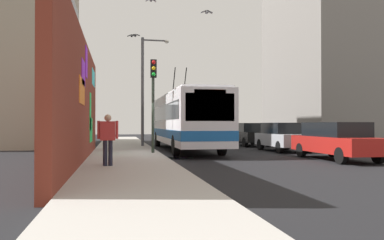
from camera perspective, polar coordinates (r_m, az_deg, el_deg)
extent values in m
plane|color=black|center=(18.62, -4.63, -5.23)|extent=(80.00, 80.00, 0.00)
cube|color=#ADA8A0|center=(18.51, -9.57, -5.02)|extent=(48.00, 3.20, 0.15)
cube|color=maroon|center=(15.02, -15.93, 2.63)|extent=(14.99, 0.30, 4.69)
cube|color=#33D8E5|center=(20.38, -14.17, 5.97)|extent=(2.11, 0.02, 0.78)
cube|color=#8C19D8|center=(15.77, -15.13, 8.13)|extent=(0.95, 0.02, 1.17)
cube|color=orange|center=(13.74, -15.73, 4.07)|extent=(2.02, 0.02, 0.88)
cube|color=green|center=(18.52, -14.50, -1.41)|extent=(1.71, 0.02, 1.10)
cube|color=#8C19D8|center=(14.34, -15.54, 6.61)|extent=(1.37, 0.02, 0.89)
cube|color=green|center=(18.03, -14.59, 1.19)|extent=(0.90, 0.02, 1.68)
cube|color=#9E937F|center=(32.14, -24.23, 14.72)|extent=(12.96, 7.59, 19.94)
cube|color=black|center=(30.49, -17.25, 4.87)|extent=(11.02, 0.04, 1.10)
cube|color=black|center=(30.96, -17.23, 10.78)|extent=(11.02, 0.04, 1.10)
cube|color=gray|center=(40.39, 17.73, 10.52)|extent=(12.81, 6.28, 18.56)
cube|color=black|center=(41.34, 21.61, 3.45)|extent=(10.89, 0.04, 1.10)
cube|color=black|center=(41.69, 21.59, 7.84)|extent=(10.89, 0.04, 1.10)
cube|color=black|center=(42.28, 21.57, 12.14)|extent=(10.89, 0.04, 1.10)
cube|color=silver|center=(22.55, -1.13, 0.05)|extent=(12.68, 2.48, 2.62)
cube|color=silver|center=(22.60, -1.13, 3.52)|extent=(12.17, 2.28, 0.12)
cube|color=#1959A5|center=(22.55, -1.13, -1.88)|extent=(12.70, 2.50, 0.44)
cube|color=black|center=(16.37, 2.65, 1.90)|extent=(0.04, 2.11, 1.18)
cube|color=black|center=(22.55, -1.13, 1.04)|extent=(11.66, 2.51, 0.84)
cube|color=orange|center=(16.42, 2.64, 4.00)|extent=(0.06, 1.36, 0.28)
cylinder|color=black|center=(24.60, -1.08, 5.15)|extent=(1.43, 0.06, 2.00)
cylinder|color=black|center=(24.49, -2.70, 5.17)|extent=(1.43, 0.06, 2.00)
cylinder|color=black|center=(18.85, 4.35, -3.65)|extent=(1.00, 0.28, 1.00)
cylinder|color=black|center=(18.39, -2.41, -3.73)|extent=(1.00, 0.28, 1.00)
cylinder|color=black|center=(26.75, -0.25, -2.76)|extent=(1.00, 0.28, 1.00)
cylinder|color=black|center=(26.43, -5.03, -2.78)|extent=(1.00, 0.28, 1.00)
cube|color=#B21E19|center=(17.46, 20.30, -3.37)|extent=(4.87, 1.77, 0.66)
cube|color=black|center=(17.53, 20.13, -1.30)|extent=(2.92, 1.59, 0.60)
cylinder|color=black|center=(16.58, 25.53, -4.63)|extent=(0.64, 0.22, 0.64)
cylinder|color=black|center=(15.71, 20.91, -4.88)|extent=(0.64, 0.22, 0.64)
cylinder|color=black|center=(19.26, 19.81, -4.09)|extent=(0.64, 0.22, 0.64)
cylinder|color=black|center=(18.51, 15.63, -4.25)|extent=(0.64, 0.22, 0.64)
cube|color=#B7B7BC|center=(22.15, 13.17, -2.80)|extent=(4.12, 1.82, 0.66)
cube|color=black|center=(22.21, 13.08, -1.17)|extent=(2.47, 1.64, 0.60)
cylinder|color=black|center=(21.30, 16.67, -3.76)|extent=(0.64, 0.22, 0.64)
cylinder|color=black|center=(20.60, 12.67, -3.88)|extent=(0.64, 0.22, 0.64)
cylinder|color=black|center=(23.74, 13.62, -3.45)|extent=(0.64, 0.22, 0.64)
cylinder|color=black|center=(23.12, 9.96, -3.53)|extent=(0.64, 0.22, 0.64)
cube|color=black|center=(27.40, 8.34, -2.39)|extent=(4.60, 1.81, 0.66)
cube|color=black|center=(27.47, 8.27, -1.07)|extent=(2.76, 1.63, 0.60)
cylinder|color=black|center=(26.28, 11.09, -3.18)|extent=(0.64, 0.22, 0.64)
cylinder|color=black|center=(25.72, 7.76, -3.24)|extent=(0.64, 0.22, 0.64)
cylinder|color=black|center=(29.11, 8.85, -2.93)|extent=(0.64, 0.22, 0.64)
cylinder|color=black|center=(28.60, 5.81, -2.98)|extent=(0.64, 0.22, 0.64)
cube|color=navy|center=(33.02, 4.95, -2.09)|extent=(4.19, 1.87, 0.66)
cube|color=black|center=(33.09, 4.91, -0.99)|extent=(2.52, 1.68, 0.60)
cylinder|color=black|center=(31.95, 7.07, -2.73)|extent=(0.64, 0.22, 0.64)
cylinder|color=black|center=(31.47, 4.18, -2.76)|extent=(0.64, 0.22, 0.64)
cylinder|color=black|center=(34.59, 5.65, -2.57)|extent=(0.64, 0.22, 0.64)
cylinder|color=black|center=(34.15, 2.97, -2.59)|extent=(0.64, 0.22, 0.64)
cylinder|color=#1E1E2D|center=(13.00, -11.81, -4.73)|extent=(0.14, 0.14, 0.83)
cylinder|color=#1E1E2D|center=(13.01, -12.55, -4.73)|extent=(0.14, 0.14, 0.83)
cube|color=#BF3333|center=(12.97, -12.17, -1.55)|extent=(0.22, 0.48, 0.62)
cylinder|color=#BF3333|center=(12.97, -10.89, -1.42)|extent=(0.09, 0.09, 0.59)
cylinder|color=#BF3333|center=(12.98, -13.45, -1.41)|extent=(0.09, 0.09, 0.59)
sphere|color=tan|center=(12.97, -12.17, 0.31)|extent=(0.22, 0.22, 0.22)
cylinder|color=#2D382D|center=(18.56, -5.70, 2.01)|extent=(0.14, 0.14, 4.40)
cube|color=black|center=(18.51, -5.63, 7.46)|extent=(0.20, 0.28, 0.84)
sphere|color=red|center=(18.44, -5.60, 8.37)|extent=(0.18, 0.18, 0.18)
sphere|color=yellow|center=(18.40, -5.60, 7.51)|extent=(0.18, 0.18, 0.18)
sphere|color=green|center=(18.36, -5.60, 6.65)|extent=(0.18, 0.18, 0.18)
cylinder|color=#4C4C51|center=(24.66, -7.22, 4.13)|extent=(0.18, 0.18, 6.78)
cylinder|color=#4C4C51|center=(25.19, -5.45, 11.48)|extent=(0.10, 1.52, 0.10)
ellipsoid|color=silver|center=(25.26, -3.70, 11.32)|extent=(0.44, 0.28, 0.20)
ellipsoid|color=#47474C|center=(24.90, -8.25, 12.11)|extent=(0.32, 0.14, 0.12)
cube|color=#47474C|center=(24.91, -7.92, 12.17)|extent=(0.20, 0.28, 0.08)
cube|color=#47474C|center=(24.90, -8.58, 12.18)|extent=(0.20, 0.28, 0.08)
ellipsoid|color=#47474C|center=(24.70, -8.78, 11.99)|extent=(0.32, 0.14, 0.12)
cube|color=#47474C|center=(24.71, -8.45, 12.05)|extent=(0.20, 0.27, 0.13)
cube|color=#47474C|center=(24.70, -9.12, 12.06)|extent=(0.20, 0.27, 0.13)
ellipsoid|color=slate|center=(18.74, 2.17, 15.41)|extent=(0.32, 0.14, 0.12)
cube|color=slate|center=(18.78, 2.60, 15.47)|extent=(0.20, 0.27, 0.12)
cube|color=slate|center=(18.72, 1.73, 15.52)|extent=(0.20, 0.27, 0.12)
ellipsoid|color=gray|center=(20.76, -6.00, 16.95)|extent=(0.32, 0.14, 0.12)
cube|color=gray|center=(20.78, -5.59, 17.01)|extent=(0.20, 0.25, 0.16)
cube|color=gray|center=(20.76, -6.40, 17.03)|extent=(0.20, 0.25, 0.16)
cylinder|color=black|center=(17.34, -2.14, -5.57)|extent=(1.45, 1.45, 0.00)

